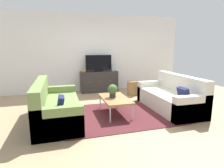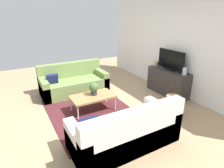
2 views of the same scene
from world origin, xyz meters
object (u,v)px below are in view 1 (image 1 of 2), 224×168
(couch_left_side, at_px, (54,108))
(potted_plant, at_px, (113,90))
(tv_console, at_px, (99,81))
(wicker_basket, at_px, (132,88))
(coffee_table, at_px, (115,99))
(glass_vase, at_px, (113,68))
(flat_screen_tv, at_px, (99,63))
(mantel_clock, at_px, (84,70))
(couch_right_side, at_px, (172,98))

(couch_left_side, distance_m, potted_plant, 1.36)
(tv_console, height_order, wicker_basket, tv_console)
(coffee_table, relative_size, potted_plant, 3.33)
(couch_left_side, height_order, glass_vase, glass_vase)
(glass_vase, bearing_deg, couch_left_side, -130.40)
(potted_plant, height_order, tv_console, tv_console)
(potted_plant, distance_m, flat_screen_tv, 2.36)
(flat_screen_tv, bearing_deg, mantel_clock, -177.84)
(potted_plant, bearing_deg, couch_right_side, -3.06)
(couch_right_side, relative_size, tv_console, 1.47)
(coffee_table, distance_m, glass_vase, 2.47)
(tv_console, xyz_separation_m, wicker_basket, (0.96, -0.79, -0.13))
(tv_console, bearing_deg, wicker_basket, -39.38)
(tv_console, distance_m, flat_screen_tv, 0.65)
(glass_vase, bearing_deg, potted_plant, -106.80)
(flat_screen_tv, distance_m, mantel_clock, 0.57)
(potted_plant, xyz_separation_m, wicker_basket, (1.12, 1.50, -0.34))
(potted_plant, distance_m, wicker_basket, 1.91)
(tv_console, height_order, mantel_clock, mantel_clock)
(couch_right_side, height_order, flat_screen_tv, flat_screen_tv)
(coffee_table, height_order, glass_vase, glass_vase)
(wicker_basket, bearing_deg, couch_left_side, -147.03)
(coffee_table, bearing_deg, mantel_clock, 100.09)
(potted_plant, relative_size, tv_console, 0.24)
(coffee_table, relative_size, wicker_basket, 2.25)
(coffee_table, height_order, potted_plant, potted_plant)
(couch_left_side, bearing_deg, tv_console, 57.90)
(flat_screen_tv, distance_m, wicker_basket, 1.48)
(couch_left_side, distance_m, coffee_table, 1.38)
(couch_right_side, bearing_deg, wicker_basket, 105.23)
(potted_plant, distance_m, glass_vase, 2.41)
(potted_plant, bearing_deg, glass_vase, 73.20)
(couch_left_side, bearing_deg, potted_plant, 3.58)
(couch_right_side, bearing_deg, couch_left_side, 180.00)
(coffee_table, bearing_deg, tv_console, 87.20)
(tv_console, bearing_deg, couch_right_side, -59.64)
(couch_right_side, distance_m, glass_vase, 2.58)
(wicker_basket, bearing_deg, flat_screen_tv, 139.92)
(glass_vase, bearing_deg, flat_screen_tv, 177.84)
(mantel_clock, bearing_deg, couch_left_side, -111.97)
(tv_console, bearing_deg, potted_plant, -94.01)
(potted_plant, height_order, wicker_basket, potted_plant)
(wicker_basket, bearing_deg, coffee_table, -124.60)
(couch_left_side, relative_size, mantel_clock, 14.76)
(wicker_basket, bearing_deg, tv_console, 140.62)
(couch_right_side, distance_m, wicker_basket, 1.65)
(glass_vase, xyz_separation_m, mantel_clock, (-1.06, 0.00, -0.03))
(glass_vase, bearing_deg, coffee_table, -105.41)
(mantel_clock, distance_m, wicker_basket, 1.78)
(couch_right_side, xyz_separation_m, tv_console, (-1.39, 2.37, 0.08))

